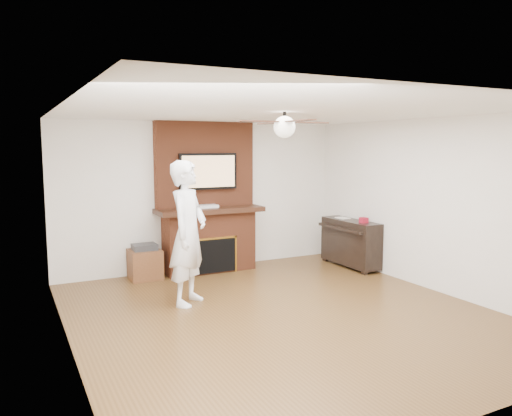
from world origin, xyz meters
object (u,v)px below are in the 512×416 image
fireplace (208,212)px  side_table (145,263)px  piano (350,242)px  person (188,233)px

fireplace → side_table: bearing=-176.5°
fireplace → side_table: fireplace is taller
side_table → piano: 3.50m
person → side_table: bearing=51.1°
person → piano: size_ratio=1.52×
person → piano: bearing=-34.5°
fireplace → side_table: (-1.10, -0.07, -0.74)m
side_table → piano: bearing=-12.9°
person → piano: person is taller
side_table → person: bearing=-81.5°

